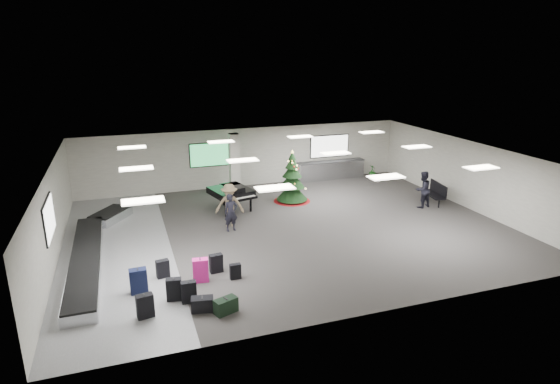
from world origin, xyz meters
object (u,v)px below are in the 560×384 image
object	(u,v)px
bench	(435,192)
traveler_a	(231,213)
potted_plant_left	(295,180)
pink_suitcase	(201,270)
christmas_tree	(292,184)
service_counter	(331,170)
potted_plant_right	(372,171)
traveler_b	(230,205)
grand_piano	(231,192)
traveler_bench	(423,190)
baggage_carousel	(92,250)

from	to	relation	value
bench	traveler_a	distance (m)	10.33
traveler_a	potted_plant_left	size ratio (longest dim) A/B	2.21
pink_suitcase	christmas_tree	distance (m)	9.06
service_counter	potted_plant_right	size ratio (longest dim) A/B	5.64
traveler_b	potted_plant_right	xyz separation A→B (m)	(9.84, 5.07, -0.58)
service_counter	grand_piano	bearing A→B (deg)	-152.85
christmas_tree	grand_piano	bearing A→B (deg)	-173.75
bench	traveler_a	bearing A→B (deg)	-168.31
traveler_a	traveler_bench	bearing A→B (deg)	-8.71
service_counter	potted_plant_right	bearing A→B (deg)	-8.84
grand_piano	bench	world-z (taller)	grand_piano
christmas_tree	traveler_b	size ratio (longest dim) A/B	1.40
traveler_a	traveler_bench	xyz separation A→B (m)	(9.35, -0.04, 0.09)
baggage_carousel	pink_suitcase	xyz separation A→B (m)	(3.46, -3.35, 0.18)
service_counter	potted_plant_left	world-z (taller)	service_counter
grand_piano	potted_plant_left	distance (m)	5.06
pink_suitcase	potted_plant_right	size ratio (longest dim) A/B	1.14
baggage_carousel	service_counter	size ratio (longest dim) A/B	2.40
traveler_a	traveler_b	world-z (taller)	traveler_b
service_counter	potted_plant_left	distance (m)	2.65
grand_piano	traveler_b	size ratio (longest dim) A/B	1.30
christmas_tree	potted_plant_left	bearing A→B (deg)	66.30
christmas_tree	traveler_bench	distance (m)	6.29
traveler_bench	pink_suitcase	bearing A→B (deg)	7.73
service_counter	potted_plant_left	xyz separation A→B (m)	(-2.54, -0.72, -0.18)
service_counter	grand_piano	world-z (taller)	grand_piano
traveler_bench	service_counter	bearing A→B (deg)	-83.85
christmas_tree	grand_piano	xyz separation A→B (m)	(-3.17, -0.35, -0.04)
bench	pink_suitcase	bearing A→B (deg)	-150.43
traveler_b	potted_plant_left	bearing A→B (deg)	60.56
baggage_carousel	christmas_tree	xyz separation A→B (m)	(9.24, 3.61, 0.69)
bench	potted_plant_left	bearing A→B (deg)	147.62
pink_suitcase	christmas_tree	xyz separation A→B (m)	(5.78, 6.96, 0.50)
traveler_b	potted_plant_left	world-z (taller)	traveler_b
bench	traveler_a	size ratio (longest dim) A/B	1.08
traveler_b	grand_piano	bearing A→B (deg)	90.30
pink_suitcase	traveler_bench	xyz separation A→B (m)	(11.34, 4.02, 0.49)
baggage_carousel	christmas_tree	distance (m)	9.95
baggage_carousel	pink_suitcase	bearing A→B (deg)	-44.06
baggage_carousel	traveler_bench	size ratio (longest dim) A/B	5.46
traveler_bench	bench	bearing A→B (deg)	-174.19
baggage_carousel	christmas_tree	world-z (taller)	christmas_tree
service_counter	bench	xyz separation A→B (m)	(2.94, -5.76, 0.04)
pink_suitcase	bench	world-z (taller)	bench
service_counter	bench	bearing A→B (deg)	-62.99
traveler_bench	potted_plant_left	world-z (taller)	traveler_bench
bench	traveler_a	xyz separation A→B (m)	(-10.33, -0.26, 0.21)
bench	traveler_b	bearing A→B (deg)	-171.41
bench	traveler_bench	size ratio (longest dim) A/B	0.97
baggage_carousel	potted_plant_right	distance (m)	16.62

